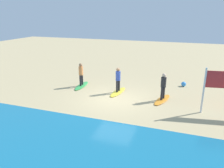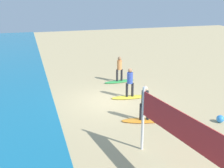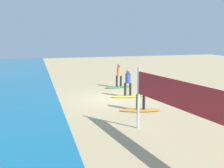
{
  "view_description": "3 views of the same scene",
  "coord_description": "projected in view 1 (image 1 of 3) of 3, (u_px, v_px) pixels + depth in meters",
  "views": [
    {
      "loc": [
        -4.04,
        12.14,
        5.16
      ],
      "look_at": [
        0.2,
        0.04,
        0.98
      ],
      "focal_mm": 35.11,
      "sensor_mm": 36.0,
      "label": 1
    },
    {
      "loc": [
        -13.47,
        4.12,
        5.66
      ],
      "look_at": [
        -0.68,
        0.14,
        1.23
      ],
      "focal_mm": 44.32,
      "sensor_mm": 36.0,
      "label": 2
    },
    {
      "loc": [
        -14.26,
        4.17,
        3.72
      ],
      "look_at": [
        0.26,
        -0.17,
        0.85
      ],
      "focal_mm": 41.01,
      "sensor_mm": 36.0,
      "label": 3
    }
  ],
  "objects": [
    {
      "name": "ground_plane",
      "position": [
        115.0,
        99.0,
        13.77
      ],
      "size": [
        60.0,
        60.0,
        0.0
      ],
      "primitive_type": "plane",
      "color": "tan"
    },
    {
      "name": "surfboard_orange",
      "position": [
        162.0,
        100.0,
        13.53
      ],
      "size": [
        1.07,
        2.17,
        0.09
      ],
      "primitive_type": "ellipsoid",
      "rotation": [
        0.0,
        0.0,
        1.32
      ],
      "color": "orange",
      "rests_on": "ground"
    },
    {
      "name": "surfer_orange",
      "position": [
        163.0,
        84.0,
        13.23
      ],
      "size": [
        0.32,
        0.45,
        1.64
      ],
      "color": "#232328",
      "rests_on": "surfboard_orange"
    },
    {
      "name": "surfboard_yellow",
      "position": [
        118.0,
        92.0,
        14.86
      ],
      "size": [
        0.8,
        2.15,
        0.09
      ],
      "primitive_type": "ellipsoid",
      "rotation": [
        0.0,
        0.0,
        1.46
      ],
      "color": "yellow",
      "rests_on": "ground"
    },
    {
      "name": "surfer_yellow",
      "position": [
        118.0,
        78.0,
        14.55
      ],
      "size": [
        0.32,
        0.46,
        1.64
      ],
      "color": "#232328",
      "rests_on": "surfboard_yellow"
    },
    {
      "name": "surfboard_green",
      "position": [
        82.0,
        86.0,
        16.13
      ],
      "size": [
        0.7,
        2.13,
        0.09
      ],
      "primitive_type": "ellipsoid",
      "rotation": [
        0.0,
        0.0,
        1.64
      ],
      "color": "green",
      "rests_on": "ground"
    },
    {
      "name": "surfer_green",
      "position": [
        81.0,
        73.0,
        15.82
      ],
      "size": [
        0.32,
        0.46,
        1.64
      ],
      "color": "#232328",
      "rests_on": "surfboard_green"
    },
    {
      "name": "beach_ball",
      "position": [
        184.0,
        84.0,
        16.08
      ],
      "size": [
        0.35,
        0.35,
        0.35
      ],
      "primitive_type": "sphere",
      "color": "#338CE5",
      "rests_on": "ground"
    }
  ]
}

